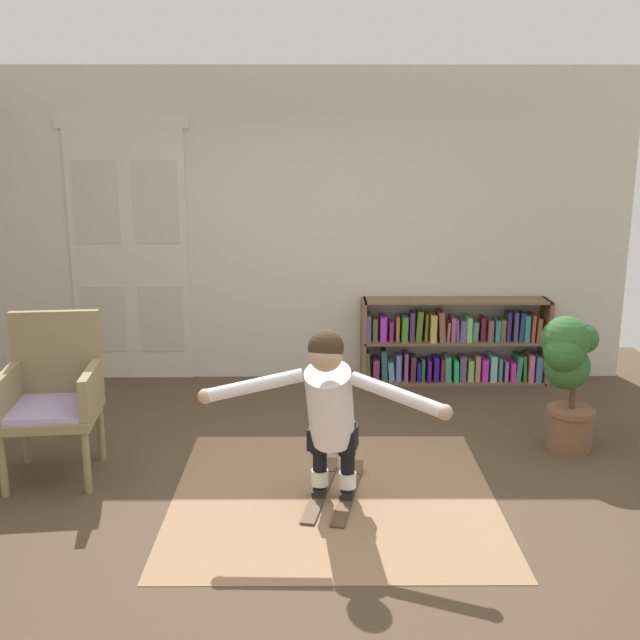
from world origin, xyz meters
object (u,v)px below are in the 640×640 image
potted_plant (567,367)px  person_skier (330,404)px  wicker_chair (53,392)px  skis_pair (334,491)px  bookshelf (454,346)px

potted_plant → person_skier: size_ratio=0.69×
wicker_chair → skis_pair: 2.00m
bookshelf → potted_plant: potted_plant is taller
bookshelf → potted_plant: 1.68m
wicker_chair → skis_pair: wicker_chair is taller
bookshelf → wicker_chair: bearing=-147.1°
wicker_chair → person_skier: bearing=-15.8°
wicker_chair → potted_plant: size_ratio=1.09×
bookshelf → potted_plant: (0.53, -1.58, 0.27)m
potted_plant → person_skier: person_skier is taller
bookshelf → wicker_chair: 3.68m
bookshelf → person_skier: bearing=-116.0°
skis_pair → bookshelf: bearing=63.0°
wicker_chair → potted_plant: (3.61, 0.42, 0.04)m
wicker_chair → skis_pair: bearing=-10.3°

